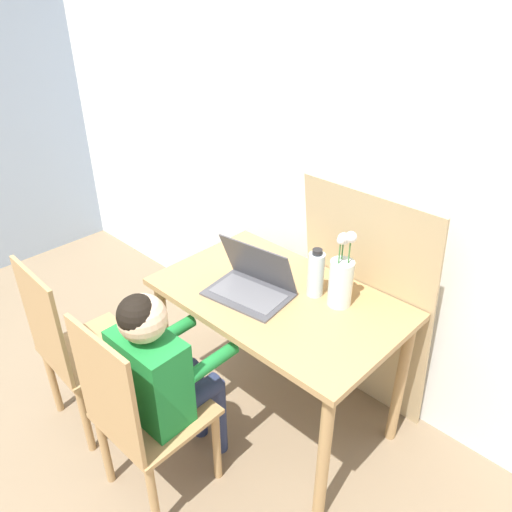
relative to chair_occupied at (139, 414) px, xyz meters
The scene contains 9 objects.
wall_back 1.45m from the chair_occupied, 97.51° to the left, with size 6.40×0.05×2.50m.
dining_table 0.73m from the chair_occupied, 80.80° to the left, with size 1.09×0.68×0.75m.
chair_occupied is the anchor object (origin of this frame).
chair_spare 0.55m from the chair_occupied, behind, with size 0.41×0.41×0.93m.
person_seated 0.20m from the chair_occupied, 91.28° to the left, with size 0.33×0.43×1.00m.
laptop 0.72m from the chair_occupied, 89.11° to the left, with size 0.39×0.30×0.24m.
flower_vase 0.98m from the chair_occupied, 67.80° to the left, with size 0.10×0.10×0.35m.
water_bottle 0.93m from the chair_occupied, 74.96° to the left, with size 0.07×0.07×0.23m.
cardboard_panel 1.13m from the chair_occupied, 72.49° to the left, with size 0.67×0.18×1.21m.
Camera 1 is at (1.45, 0.34, 2.00)m, focal length 35.00 mm.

